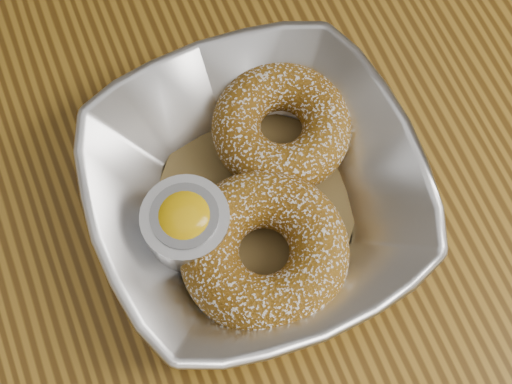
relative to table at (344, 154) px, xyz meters
name	(u,v)px	position (x,y,z in m)	size (l,w,h in m)	color
ground_plane	(301,300)	(0.00, 0.00, -0.65)	(4.00, 4.00, 0.00)	#565659
table	(344,154)	(0.00, 0.00, 0.00)	(1.20, 0.80, 0.75)	brown
serving_bowl	(256,193)	(-0.11, -0.05, 0.13)	(0.23, 0.23, 0.06)	silver
parchment	(256,202)	(-0.11, -0.05, 0.11)	(0.14, 0.14, 0.00)	brown
donut_back	(281,127)	(-0.07, -0.01, 0.13)	(0.10, 0.10, 0.04)	brown
donut_front	(264,251)	(-0.12, -0.09, 0.13)	(0.12, 0.12, 0.04)	brown
ramekin	(187,225)	(-0.16, -0.05, 0.13)	(0.06, 0.06, 0.05)	silver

